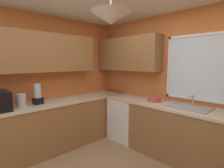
# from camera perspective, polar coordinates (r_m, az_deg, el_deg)

# --- Properties ---
(room_shell) EXTENTS (3.97, 3.55, 2.58)m
(room_shell) POSITION_cam_1_polar(r_m,az_deg,el_deg) (2.56, 0.91, 9.23)
(room_shell) COLOR #D17238
(room_shell) RESTS_ON ground_plane
(counter_run_left) EXTENTS (0.65, 3.16, 0.91)m
(counter_run_left) POSITION_cam_1_polar(r_m,az_deg,el_deg) (3.53, -19.19, -12.72)
(counter_run_left) COLOR olive
(counter_run_left) RESTS_ON ground_plane
(counter_run_back) EXTENTS (3.06, 0.65, 0.91)m
(counter_run_back) POSITION_cam_1_polar(r_m,az_deg,el_deg) (3.24, 21.47, -14.67)
(counter_run_back) COLOR olive
(counter_run_back) RESTS_ON ground_plane
(dishwasher) EXTENTS (0.60, 0.60, 0.86)m
(dishwasher) POSITION_cam_1_polar(r_m,az_deg,el_deg) (3.82, 4.87, -11.21)
(dishwasher) COLOR white
(dishwasher) RESTS_ON ground_plane
(kettle) EXTENTS (0.15, 0.15, 0.22)m
(kettle) POSITION_cam_1_polar(r_m,az_deg,el_deg) (3.20, -27.43, -4.73)
(kettle) COLOR #B7B7BC
(kettle) RESTS_ON counter_run_left
(sink_assembly) EXTENTS (0.63, 0.40, 0.19)m
(sink_assembly) POSITION_cam_1_polar(r_m,az_deg,el_deg) (3.07, 23.63, -6.90)
(sink_assembly) COLOR #9EA0A5
(sink_assembly) RESTS_ON counter_run_back
(bowl) EXTENTS (0.23, 0.23, 0.09)m
(bowl) POSITION_cam_1_polar(r_m,az_deg,el_deg) (3.34, 13.52, -4.78)
(bowl) COLOR #B74C42
(bowl) RESTS_ON counter_run_back
(blender_appliance) EXTENTS (0.15, 0.15, 0.36)m
(blender_appliance) POSITION_cam_1_polar(r_m,az_deg,el_deg) (3.30, -23.00, -3.23)
(blender_appliance) COLOR black
(blender_appliance) RESTS_ON counter_run_left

